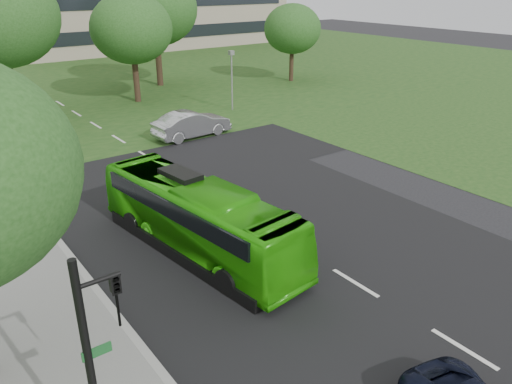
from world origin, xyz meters
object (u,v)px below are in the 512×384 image
Objects in this scene: tree_park_c at (131,29)px; camera_pole at (232,72)px; bus at (198,217)px; traffic_light at (99,364)px; tree_park_e at (292,29)px; sedan at (192,124)px; tree_park_d at (155,9)px.

tree_park_c is 1.90× the size of camera_pole.
traffic_light is at bearing -137.53° from bus.
tree_park_e is 20.50m from sedan.
bus is (-24.16, -23.15, -3.54)m from tree_park_e.
sedan is at bearing 54.17° from bus.
tree_park_d is 32.06m from bus.
camera_pole is at bearing 45.63° from bus.
sedan is (-17.15, -10.48, -4.04)m from tree_park_e.
sedan is (-1.38, -11.21, -4.86)m from tree_park_c.
tree_park_e is 1.43× the size of sedan.
tree_park_c reaches higher than camera_pole.
sedan is at bearing -109.98° from tree_park_d.
tree_park_c is 1.17× the size of tree_park_e.
tree_park_e is (11.27, -5.70, -1.88)m from tree_park_d.
tree_park_c is 8.79m from camera_pole.
bus is at bearing 49.30° from traffic_light.
bus is 21.43m from camera_pole.
traffic_light is (-6.15, -7.16, 1.78)m from bus.
traffic_light is 1.20× the size of camera_pole.
tree_park_e is 1.35× the size of traffic_light.
tree_park_d is at bearing -23.47° from sedan.
sedan is at bearing -131.55° from camera_pole.
sedan is 0.95× the size of traffic_light.
camera_pole is at bearing 51.49° from traffic_light.
bus reaches higher than sedan.
tree_park_d reaches higher than sedan.
tree_park_c is 25.69m from bus.
bus is at bearing 147.58° from sedan.
camera_pole is at bearing -151.01° from tree_park_e.
traffic_light is at bearing -115.58° from camera_pole.
tree_park_d is at bearing 59.03° from bus.
tree_park_c is at bearing -132.23° from tree_park_d.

